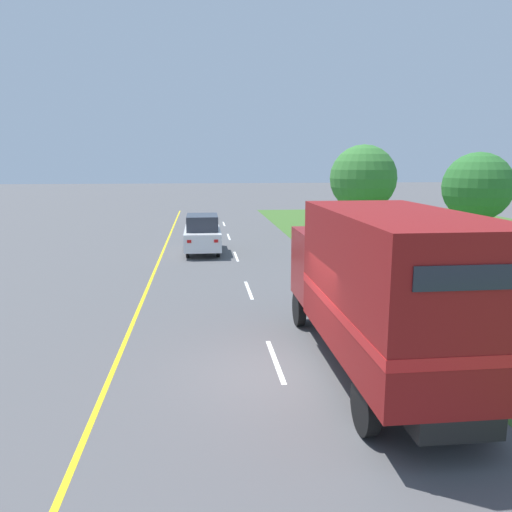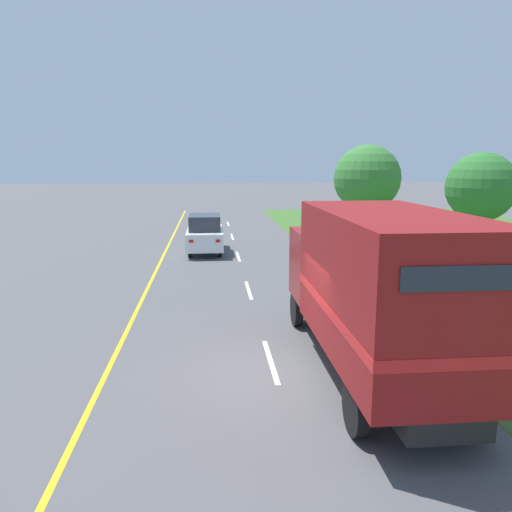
# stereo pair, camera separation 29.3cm
# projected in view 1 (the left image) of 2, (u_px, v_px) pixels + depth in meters

# --- Properties ---
(ground_plane) EXTENTS (200.00, 200.00, 0.00)m
(ground_plane) POSITION_uv_depth(u_px,v_px,m) (280.00, 373.00, 11.02)
(ground_plane) COLOR #515154
(edge_line_yellow) EXTENTS (0.12, 53.01, 0.01)m
(edge_line_yellow) POSITION_uv_depth(u_px,v_px,m) (155.00, 269.00, 21.63)
(edge_line_yellow) COLOR yellow
(edge_line_yellow) RESTS_ON ground
(centre_dash_near) EXTENTS (0.12, 2.60, 0.01)m
(centre_dash_near) POSITION_uv_depth(u_px,v_px,m) (275.00, 360.00, 11.71)
(centre_dash_near) COLOR white
(centre_dash_near) RESTS_ON ground
(centre_dash_mid_a) EXTENTS (0.12, 2.60, 0.01)m
(centre_dash_mid_a) POSITION_uv_depth(u_px,v_px,m) (249.00, 290.00, 18.16)
(centre_dash_mid_a) COLOR white
(centre_dash_mid_a) RESTS_ON ground
(centre_dash_mid_b) EXTENTS (0.12, 2.60, 0.01)m
(centre_dash_mid_b) POSITION_uv_depth(u_px,v_px,m) (236.00, 256.00, 24.60)
(centre_dash_mid_b) COLOR white
(centre_dash_mid_b) RESTS_ON ground
(centre_dash_far) EXTENTS (0.12, 2.60, 0.01)m
(centre_dash_far) POSITION_uv_depth(u_px,v_px,m) (229.00, 237.00, 31.05)
(centre_dash_far) COLOR white
(centre_dash_far) RESTS_ON ground
(centre_dash_farthest) EXTENTS (0.12, 2.60, 0.01)m
(centre_dash_farthest) POSITION_uv_depth(u_px,v_px,m) (224.00, 224.00, 37.50)
(centre_dash_farthest) COLOR white
(centre_dash_farthest) RESTS_ON ground
(horse_trailer_truck) EXTENTS (2.49, 7.84, 3.65)m
(horse_trailer_truck) POSITION_uv_depth(u_px,v_px,m) (381.00, 285.00, 10.58)
(horse_trailer_truck) COLOR black
(horse_trailer_truck) RESTS_ON ground
(lead_car_white) EXTENTS (1.80, 4.33, 1.95)m
(lead_car_white) POSITION_uv_depth(u_px,v_px,m) (202.00, 234.00, 25.49)
(lead_car_white) COLOR black
(lead_car_white) RESTS_ON ground
(highway_sign) EXTENTS (2.25, 0.09, 2.57)m
(highway_sign) POSITION_uv_depth(u_px,v_px,m) (430.00, 243.00, 18.72)
(highway_sign) COLOR #9E9EA3
(highway_sign) RESTS_ON ground
(roadside_tree_near) EXTENTS (3.22, 3.22, 5.06)m
(roadside_tree_near) POSITION_uv_depth(u_px,v_px,m) (477.00, 187.00, 23.36)
(roadside_tree_near) COLOR brown
(roadside_tree_near) RESTS_ON ground
(roadside_tree_mid) EXTENTS (4.17, 4.17, 5.67)m
(roadside_tree_mid) POSITION_uv_depth(u_px,v_px,m) (363.00, 178.00, 31.21)
(roadside_tree_mid) COLOR #4C3823
(roadside_tree_mid) RESTS_ON ground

